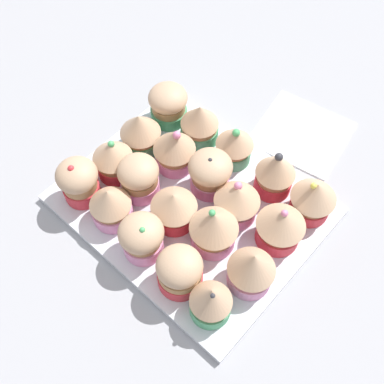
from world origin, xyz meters
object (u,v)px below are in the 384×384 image
at_px(cupcake_8, 144,239).
at_px(cupcake_18, 140,131).
at_px(cupcake_1, 252,268).
at_px(cupcake_5, 214,228).
at_px(cupcake_7, 275,173).
at_px(cupcake_9, 175,208).
at_px(cupcake_15, 200,123).
at_px(cupcake_19, 168,104).
at_px(napkin, 302,132).
at_px(cupcake_2, 281,226).
at_px(cupcake_0, 211,301).
at_px(cupcake_3, 313,198).
at_px(cupcake_4, 180,270).
at_px(cupcake_17, 113,158).
at_px(cupcake_14, 174,148).
at_px(cupcake_16, 79,181).
at_px(cupcake_11, 235,145).
at_px(cupcake_6, 237,201).
at_px(cupcake_10, 210,173).
at_px(baking_tray, 192,205).
at_px(cupcake_13, 139,177).
at_px(cupcake_12, 110,205).

distance_m(cupcake_8, cupcake_18, 0.18).
bearing_deg(cupcake_1, cupcake_18, 76.68).
distance_m(cupcake_5, cupcake_7, 0.13).
distance_m(cupcake_1, cupcake_9, 0.13).
bearing_deg(cupcake_5, cupcake_15, 47.53).
distance_m(cupcake_19, napkin, 0.22).
bearing_deg(cupcake_2, napkin, 24.72).
bearing_deg(cupcake_0, cupcake_3, -2.61).
relative_size(cupcake_4, cupcake_9, 1.03).
bearing_deg(cupcake_8, cupcake_18, 47.03).
relative_size(cupcake_15, cupcake_17, 1.02).
bearing_deg(cupcake_2, cupcake_4, 157.08).
relative_size(cupcake_8, cupcake_14, 0.90).
distance_m(cupcake_1, cupcake_18, 0.27).
xyz_separation_m(cupcake_7, cupcake_9, (-0.14, 0.07, -0.00)).
distance_m(cupcake_14, napkin, 0.22).
xyz_separation_m(cupcake_16, cupcake_18, (0.12, -0.00, -0.00)).
bearing_deg(cupcake_11, cupcake_6, -138.69).
bearing_deg(cupcake_10, cupcake_6, -99.89).
bearing_deg(cupcake_18, cupcake_4, -122.26).
height_order(baking_tray, cupcake_11, cupcake_11).
height_order(cupcake_1, cupcake_13, cupcake_1).
distance_m(cupcake_9, cupcake_13, 0.07).
xyz_separation_m(cupcake_7, cupcake_19, (-0.00, 0.21, -0.01)).
distance_m(cupcake_10, cupcake_12, 0.15).
bearing_deg(cupcake_9, baking_tray, 4.36).
xyz_separation_m(cupcake_13, cupcake_15, (0.13, 0.00, 0.00)).
bearing_deg(cupcake_8, cupcake_17, 64.07).
height_order(cupcake_13, cupcake_17, cupcake_17).
distance_m(cupcake_1, cupcake_10, 0.16).
bearing_deg(cupcake_11, cupcake_14, 138.44).
xyz_separation_m(cupcake_10, cupcake_13, (-0.07, 0.07, -0.00)).
relative_size(baking_tray, cupcake_8, 4.91).
relative_size(cupcake_7, cupcake_15, 1.08).
bearing_deg(cupcake_5, baking_tray, 67.09).
bearing_deg(cupcake_10, cupcake_0, -138.90).
xyz_separation_m(cupcake_2, napkin, (0.19, 0.09, -0.05)).
distance_m(cupcake_8, cupcake_11, 0.20).
bearing_deg(cupcake_4, cupcake_19, 46.54).
distance_m(cupcake_4, cupcake_12, 0.14).
distance_m(cupcake_4, cupcake_5, 0.07).
xyz_separation_m(baking_tray, cupcake_5, (-0.03, -0.06, 0.05)).
xyz_separation_m(cupcake_18, cupcake_19, (0.07, 0.01, -0.00)).
distance_m(cupcake_12, cupcake_18, 0.13).
xyz_separation_m(cupcake_2, cupcake_3, (0.07, -0.01, 0.00)).
bearing_deg(cupcake_16, cupcake_10, -43.37).
height_order(cupcake_10, cupcake_16, cupcake_16).
relative_size(baking_tray, cupcake_1, 4.58).
xyz_separation_m(cupcake_7, cupcake_12, (-0.19, 0.14, -0.00)).
bearing_deg(cupcake_17, cupcake_13, -86.89).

